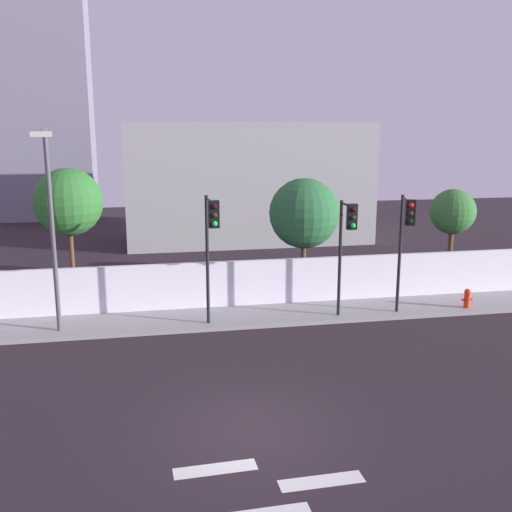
% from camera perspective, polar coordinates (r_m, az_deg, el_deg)
% --- Properties ---
extents(ground_plane, '(80.00, 80.00, 0.00)m').
position_cam_1_polar(ground_plane, '(15.05, -0.52, -16.17)').
color(ground_plane, '#281F26').
extents(sidewalk, '(36.00, 2.40, 0.15)m').
position_cam_1_polar(sidewalk, '(22.48, -4.23, -6.00)').
color(sidewalk, gray).
rests_on(sidewalk, ground).
extents(perimeter_wall, '(36.00, 0.18, 1.80)m').
position_cam_1_polar(perimeter_wall, '(23.42, -4.63, -2.74)').
color(perimeter_wall, white).
rests_on(perimeter_wall, sidewalk).
extents(traffic_light_left, '(0.57, 1.64, 4.49)m').
position_cam_1_polar(traffic_light_left, '(22.12, 14.06, 2.38)').
color(traffic_light_left, black).
rests_on(traffic_light_left, sidewalk).
extents(traffic_light_center, '(0.35, 1.28, 4.35)m').
position_cam_1_polar(traffic_light_center, '(21.52, 8.64, 2.02)').
color(traffic_light_center, black).
rests_on(traffic_light_center, sidewalk).
extents(traffic_light_right, '(0.35, 1.72, 4.64)m').
position_cam_1_polar(traffic_light_right, '(20.19, -4.34, 2.06)').
color(traffic_light_right, black).
rests_on(traffic_light_right, sidewalk).
extents(street_lamp_curbside, '(0.62, 2.12, 6.91)m').
position_cam_1_polar(street_lamp_curbside, '(20.89, -19.02, 3.70)').
color(street_lamp_curbside, '#4C4C51').
rests_on(street_lamp_curbside, sidewalk).
extents(fire_hydrant, '(0.44, 0.26, 0.76)m').
position_cam_1_polar(fire_hydrant, '(24.79, 19.51, -3.76)').
color(fire_hydrant, red).
rests_on(fire_hydrant, sidewalk).
extents(roadside_tree_leftmost, '(2.61, 2.61, 5.56)m').
position_cam_1_polar(roadside_tree_leftmost, '(24.07, -17.47, 4.90)').
color(roadside_tree_leftmost, brown).
rests_on(roadside_tree_leftmost, ground).
extents(roadside_tree_midleft, '(2.92, 2.92, 5.02)m').
position_cam_1_polar(roadside_tree_midleft, '(24.86, 4.62, 4.06)').
color(roadside_tree_midleft, brown).
rests_on(roadside_tree_midleft, ground).
extents(roadside_tree_midright, '(1.97, 1.97, 4.43)m').
position_cam_1_polar(roadside_tree_midright, '(27.40, 18.27, 3.97)').
color(roadside_tree_midright, brown).
rests_on(roadside_tree_midright, ground).
extents(low_building_distant, '(14.70, 6.00, 7.25)m').
position_cam_1_polar(low_building_distant, '(37.18, -0.86, 7.07)').
color(low_building_distant, '#999999').
rests_on(low_building_distant, ground).
extents(tower_on_skyline, '(7.02, 5.00, 22.13)m').
position_cam_1_polar(tower_on_skyline, '(49.14, -19.89, 16.40)').
color(tower_on_skyline, gray).
rests_on(tower_on_skyline, ground).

